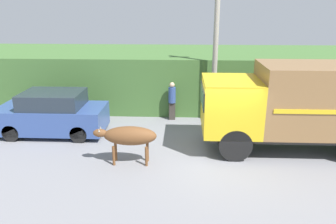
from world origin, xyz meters
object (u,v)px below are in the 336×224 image
Objects in this scene: cargo_truck at (300,103)px; pedestrian_on_hill at (172,99)px; utility_pole at (215,49)px; parked_suv at (52,114)px; brown_cow at (129,136)px.

cargo_truck is 3.74× the size of pedestrian_on_hill.
utility_pole reaches higher than pedestrian_on_hill.
utility_pole is (1.83, -0.09, 2.24)m from pedestrian_on_hill.
utility_pole is at bearing 15.79° from parked_suv.
utility_pole is (6.56, 1.88, 2.36)m from parked_suv.
utility_pole reaches higher than cargo_truck.
brown_cow is at bearing -35.33° from parked_suv.
brown_cow is 4.58m from pedestrian_on_hill.
parked_suv reaches higher than pedestrian_on_hill.
utility_pole is at bearing 168.78° from pedestrian_on_hill.
cargo_truck is 5.54m from pedestrian_on_hill.
cargo_truck reaches higher than parked_suv.
brown_cow is 0.49× the size of parked_suv.
parked_suv is 7.22m from utility_pole.
pedestrian_on_hill reaches higher than brown_cow.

